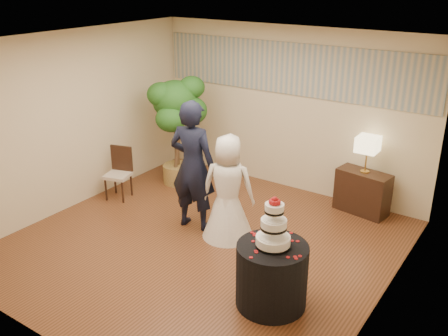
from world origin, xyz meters
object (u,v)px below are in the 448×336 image
Objects in this scene: side_chair at (118,174)px; wedding_cake at (274,222)px; console at (362,192)px; groom at (193,166)px; ficus_tree at (176,130)px; bride at (228,187)px; table_lamp at (367,155)px; cake_table at (272,275)px.

wedding_cake is at bearing -33.48° from side_chair.
wedding_cake is 2.97m from console.
groom is at bearing -19.08° from side_chair.
wedding_cake is 3.81m from ficus_tree.
bride reaches higher than wedding_cake.
console is at bearing 0.00° from table_lamp.
side_chair is (-3.58, -1.80, -0.54)m from table_lamp.
groom reaches higher than console.
wedding_cake reaches higher than table_lamp.
table_lamp is at bearing 89.27° from wedding_cake.
ficus_tree is (-3.18, -0.72, 0.01)m from table_lamp.
cake_table reaches higher than console.
ficus_tree is at bearing -51.25° from groom.
cake_table is 1.35× the size of wedding_cake.
groom is 2.36× the size of console.
table_lamp reaches higher than console.
ficus_tree is (-3.14, 2.16, 0.61)m from cake_table.
table_lamp reaches higher than side_chair.
console is at bearing 89.27° from wedding_cake.
bride is 0.78× the size of ficus_tree.
console is (1.34, 1.84, -0.43)m from bride.
wedding_cake is 3.76m from side_chair.
console is 3.32m from ficus_tree.
ficus_tree is at bearing 52.94° from side_chair.
side_chair is at bearing -153.32° from table_lamp.
wedding_cake is at bearing 143.31° from groom.
bride is (0.59, 0.04, -0.21)m from groom.
ficus_tree is at bearing 145.53° from wedding_cake.
bride is 1.89× the size of cake_table.
bride is 2.28m from table_lamp.
side_chair is at bearing 163.11° from cake_table.
wedding_cake is 0.31× the size of ficus_tree.
console is 4.01m from side_chair.
ficus_tree is 2.26× the size of side_chair.
groom is at bearing 151.98° from wedding_cake.
ficus_tree reaches higher than table_lamp.
wedding_cake is (1.30, -1.04, 0.30)m from bride.
wedding_cake is 0.69× the size of side_chair.
groom is 3.23× the size of wedding_cake.
bride is 1.86× the size of console.
ficus_tree is at bearing -51.73° from bride.
cake_table is (1.30, -1.04, -0.39)m from bride.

